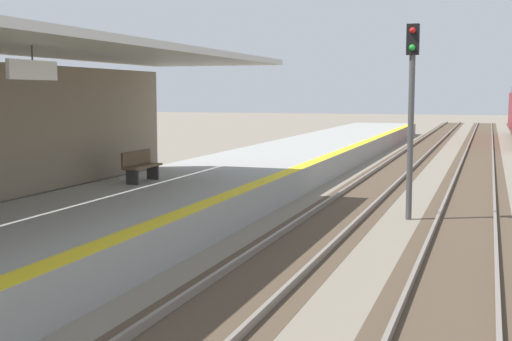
# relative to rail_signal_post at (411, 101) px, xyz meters

# --- Properties ---
(station_platform) EXTENTS (5.00, 80.00, 0.91)m
(station_platform) POSITION_rel_rail_signal_post_xyz_m (-6.31, -0.77, -2.74)
(station_platform) COLOR #999993
(station_platform) RESTS_ON ground
(track_pair_nearest_platform) EXTENTS (2.34, 120.00, 0.16)m
(track_pair_nearest_platform) POSITION_rel_rail_signal_post_xyz_m (-1.91, 3.23, -3.14)
(track_pair_nearest_platform) COLOR #4C3D2D
(track_pair_nearest_platform) RESTS_ON ground
(track_pair_middle) EXTENTS (2.34, 120.00, 0.16)m
(track_pair_middle) POSITION_rel_rail_signal_post_xyz_m (1.49, 3.23, -3.14)
(track_pair_middle) COLOR #4C3D2D
(track_pair_middle) RESTS_ON ground
(rail_signal_post) EXTENTS (0.32, 0.34, 5.20)m
(rail_signal_post) POSITION_rel_rail_signal_post_xyz_m (0.00, 0.00, 0.00)
(rail_signal_post) COLOR #4C4C4C
(rail_signal_post) RESTS_ON ground
(platform_bench) EXTENTS (0.45, 1.60, 0.88)m
(platform_bench) POSITION_rel_rail_signal_post_xyz_m (-7.31, -1.46, -1.82)
(platform_bench) COLOR brown
(platform_bench) RESTS_ON station_platform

